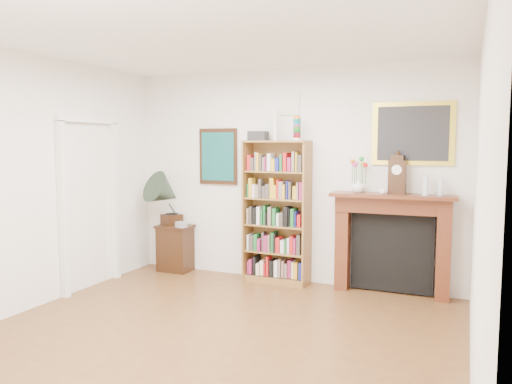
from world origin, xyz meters
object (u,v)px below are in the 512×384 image
side_cabinet (175,248)px  gramophone (166,195)px  fireplace (392,235)px  cd_stack (181,225)px  teacup (383,191)px  mantel_clock (397,175)px  bottle_left (426,185)px  bookshelf (276,204)px  bottle_right (441,187)px  flower_vase (359,186)px

side_cabinet → gramophone: size_ratio=0.85×
side_cabinet → gramophone: gramophone is taller
side_cabinet → fireplace: (3.02, 0.09, 0.40)m
cd_stack → teacup: bearing=1.9°
mantel_clock → bottle_left: size_ratio=1.92×
gramophone → bottle_left: bearing=25.3°
bookshelf → bottle_right: bookshelf is taller
gramophone → bottle_left: (3.48, 0.08, 0.25)m
flower_vase → bottle_right: size_ratio=0.85×
bookshelf → teacup: bookshelf is taller
gramophone → mantel_clock: 3.17m
mantel_clock → bottle_left: bearing=-9.9°
teacup → cd_stack: bearing=-178.1°
gramophone → teacup: bearing=24.8°
fireplace → bottle_left: size_ratio=6.13×
side_cabinet → cd_stack: 0.43m
teacup → mantel_clock: bearing=37.5°
gramophone → bottle_right: bearing=25.9°
teacup → bottle_left: bearing=4.4°
bottle_right → teacup: bearing=-173.1°
bookshelf → flower_vase: size_ratio=12.62×
bottle_left → bottle_right: (0.16, 0.04, -0.02)m
bookshelf → bottle_right: (2.01, 0.02, 0.29)m
bookshelf → cd_stack: size_ratio=17.95×
cd_stack → mantel_clock: size_ratio=0.26×
side_cabinet → fireplace: size_ratio=0.45×
bookshelf → side_cabinet: bookshelf is taller
side_cabinet → gramophone: 0.78m
bookshelf → teacup: (1.37, -0.06, 0.22)m
gramophone → flower_vase: (2.70, 0.13, 0.21)m
side_cabinet → bookshelf: bearing=0.4°
gramophone → cd_stack: size_ratio=6.55×
side_cabinet → fireplace: bearing=1.3°
side_cabinet → mantel_clock: 3.26m
flower_vase → teacup: flower_vase is taller
fireplace → gramophone: (-3.10, -0.17, 0.38)m
side_cabinet → bottle_right: size_ratio=3.33×
bottle_right → gramophone: bearing=-178.1°
bookshelf → flower_vase: 1.10m
bookshelf → mantel_clock: size_ratio=4.67×
bottle_left → mantel_clock: bearing=167.5°
cd_stack → teacup: (2.73, 0.09, 0.56)m
bookshelf → fireplace: bearing=5.7°
flower_vase → mantel_clock: bearing=3.1°
cd_stack → bottle_left: bottle_left is taller
fireplace → flower_vase: size_ratio=8.61×
gramophone → flower_vase: bearing=26.7°
bottle_right → bottle_left: bearing=-165.9°
side_cabinet → cd_stack: bearing=-35.3°
teacup → bottle_left: (0.48, 0.04, 0.09)m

